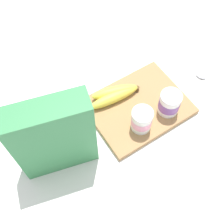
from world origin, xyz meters
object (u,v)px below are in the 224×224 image
object	(u,v)px
cutting_board	(138,107)
yogurt_cup_front	(169,103)
spoon	(194,73)
banana_bunch	(115,95)
cereal_box	(54,138)
yogurt_cup_back	(142,120)

from	to	relation	value
cutting_board	yogurt_cup_front	world-z (taller)	yogurt_cup_front
yogurt_cup_front	spoon	world-z (taller)	yogurt_cup_front
banana_bunch	yogurt_cup_front	bearing A→B (deg)	131.87
cereal_box	banana_bunch	distance (m)	0.28
yogurt_cup_front	yogurt_cup_back	xyz separation A→B (m)	(0.11, 0.00, 0.00)
cutting_board	yogurt_cup_front	distance (m)	0.11
spoon	yogurt_cup_back	bearing A→B (deg)	14.70
cereal_box	spoon	xyz separation A→B (m)	(-0.55, -0.03, -0.14)
yogurt_cup_front	banana_bunch	size ratio (longest dim) A/B	0.44
cutting_board	banana_bunch	size ratio (longest dim) A/B	1.68
yogurt_cup_front	banana_bunch	distance (m)	0.18
yogurt_cup_front	spoon	distance (m)	0.21
cereal_box	yogurt_cup_front	size ratio (longest dim) A/B	3.50
cutting_board	cereal_box	world-z (taller)	cereal_box
cutting_board	banana_bunch	bearing A→B (deg)	-53.20
banana_bunch	spoon	xyz separation A→B (m)	(-0.30, 0.06, -0.03)
cereal_box	yogurt_cup_front	xyz separation A→B (m)	(-0.36, 0.04, -0.08)
yogurt_cup_front	yogurt_cup_back	world-z (taller)	same
cutting_board	yogurt_cup_back	world-z (taller)	yogurt_cup_back
cutting_board	yogurt_cup_back	bearing A→B (deg)	59.14
cereal_box	yogurt_cup_back	bearing A→B (deg)	-175.68
banana_bunch	spoon	distance (m)	0.31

